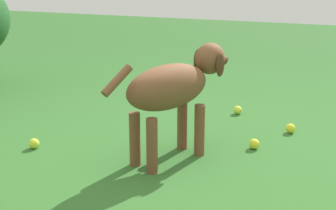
% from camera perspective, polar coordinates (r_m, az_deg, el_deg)
% --- Properties ---
extents(ground, '(14.00, 14.00, 0.00)m').
position_cam_1_polar(ground, '(2.95, 3.56, -6.76)').
color(ground, '#2D6026').
extents(dog, '(0.92, 0.50, 0.67)m').
position_cam_1_polar(dog, '(2.90, 0.83, 2.07)').
color(dog, brown).
rests_on(dog, ground).
extents(tennis_ball_0, '(0.07, 0.07, 0.07)m').
position_cam_1_polar(tennis_ball_0, '(3.28, -15.12, -4.29)').
color(tennis_ball_0, '#C8DA37').
rests_on(tennis_ball_0, ground).
extents(tennis_ball_1, '(0.07, 0.07, 0.07)m').
position_cam_1_polar(tennis_ball_1, '(3.90, 8.01, -0.57)').
color(tennis_ball_1, '#C6D93C').
rests_on(tennis_ball_1, ground).
extents(tennis_ball_2, '(0.07, 0.07, 0.07)m').
position_cam_1_polar(tennis_ball_2, '(3.55, 13.88, -2.62)').
color(tennis_ball_2, yellow).
rests_on(tennis_ball_2, ground).
extents(tennis_ball_3, '(0.07, 0.07, 0.07)m').
position_cam_1_polar(tennis_ball_3, '(3.21, 9.87, -4.42)').
color(tennis_ball_3, yellow).
rests_on(tennis_ball_3, ground).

